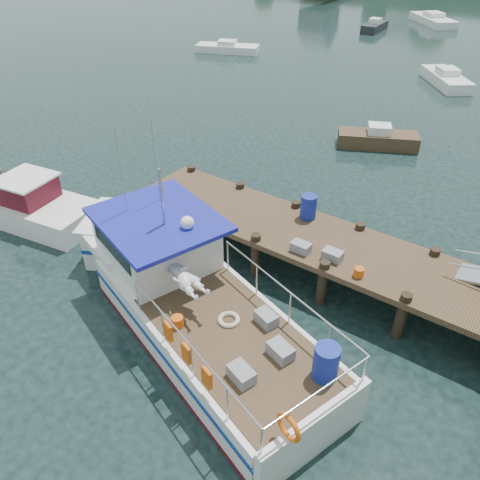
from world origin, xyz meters
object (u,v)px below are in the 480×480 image
Objects in this scene: moored_a at (227,48)px; moored_d at (433,20)px; lobster_boat at (184,291)px; work_boat at (17,202)px; moored_e at (375,26)px; moored_b at (446,78)px; moored_rowboat at (378,139)px.

moored_a is 26.52m from moored_d.
moored_a is at bearing 142.66° from lobster_boat.
work_boat is at bearing -103.04° from moored_d.
moored_a is 1.26× the size of moored_e.
work_boat is 28.93m from moored_a.
moored_b reaches higher than moored_a.
work_boat is 1.43× the size of moored_b.
moored_e is (-11.99, 28.73, 0.02)m from moored_rowboat.
moored_e is (-2.82, 43.90, -0.17)m from work_boat.
lobster_boat reaches higher than moored_d.
moored_d is (-8.15, 36.23, 0.02)m from moored_rowboat.
lobster_boat is at bearing -85.46° from moored_rowboat.
work_boat reaches higher than moored_b.
moored_b is (-0.28, 13.46, -0.00)m from moored_rowboat.
moored_b is (-0.50, 29.13, -0.57)m from lobster_boat.
work_boat is 1.65× the size of moored_e.
moored_e reaches higher than moored_rowboat.
moored_b is 24.09m from moored_d.
moored_rowboat is at bearing -89.24° from moored_d.
work_boat is 51.42m from moored_d.
moored_d is 1.53× the size of moored_e.
moored_e is (-11.70, 15.27, 0.02)m from moored_b.
moored_e is (7.01, 16.70, 0.09)m from moored_a.
moored_b is at bearing 0.72° from moored_a.
lobster_boat is 29.14m from moored_b.
moored_rowboat is 0.93× the size of moored_e.
lobster_boat is at bearing -72.08° from moored_b.
moored_e is (-3.84, -7.50, 0.00)m from moored_d.
moored_d is (10.85, 24.20, 0.08)m from moored_a.
lobster_boat is at bearing -58.90° from moored_a.
moored_a is (-9.83, 27.21, -0.26)m from work_boat.
work_boat reaches higher than moored_d.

